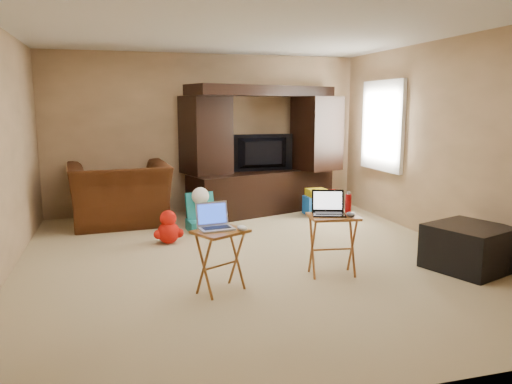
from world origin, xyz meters
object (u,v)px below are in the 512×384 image
object	(u,v)px
child_rocker	(202,212)
laptop_left	(216,217)
tray_table_right	(332,245)
ottoman	(469,247)
laptop_right	(329,203)
mouse_right	(351,215)
recliner	(120,194)
television	(264,153)
plush_toy	(168,227)
tray_table_left	(221,261)
entertainment_center	(263,150)
push_toy	(323,202)
water_bottle	(348,203)
mouse_left	(242,228)

from	to	relation	value
child_rocker	laptop_left	size ratio (longest dim) A/B	1.71
tray_table_right	laptop_left	world-z (taller)	laptop_left
ottoman	laptop_right	xyz separation A→B (m)	(-1.49, 0.24, 0.50)
mouse_right	laptop_right	bearing A→B (deg)	140.53
recliner	television	bearing A→B (deg)	-179.14
laptop_left	plush_toy	bearing A→B (deg)	90.86
tray_table_left	entertainment_center	bearing A→B (deg)	39.03
entertainment_center	laptop_left	bearing A→B (deg)	-132.36
television	laptop_left	distance (m)	3.47
laptop_left	tray_table_left	bearing A→B (deg)	-52.65
push_toy	tray_table_left	world-z (taller)	tray_table_left
plush_toy	entertainment_center	bearing A→B (deg)	41.31
plush_toy	water_bottle	xyz separation A→B (m)	(1.67, -1.56, 0.50)
tray_table_left	child_rocker	bearing A→B (deg)	56.40
laptop_left	mouse_left	world-z (taller)	laptop_left
plush_toy	tray_table_left	size ratio (longest dim) A/B	0.73
television	laptop_left	xyz separation A→B (m)	(-1.39, -3.17, -0.26)
plush_toy	television	bearing A→B (deg)	40.42
mouse_left	water_bottle	size ratio (longest dim) A/B	0.62
tray_table_right	water_bottle	world-z (taller)	water_bottle
push_toy	laptop_right	size ratio (longest dim) A/B	1.79
laptop_right	mouse_right	world-z (taller)	laptop_right
push_toy	plush_toy	bearing A→B (deg)	-159.10
laptop_left	laptop_right	xyz separation A→B (m)	(1.17, 0.14, 0.04)
recliner	mouse_right	xyz separation A→B (m)	(2.16, -2.96, 0.20)
ottoman	mouse_right	xyz separation A→B (m)	(-1.32, 0.10, 0.41)
tray_table_right	laptop_left	xyz separation A→B (m)	(-1.21, -0.12, 0.39)
ottoman	laptop_left	distance (m)	2.70
entertainment_center	tray_table_right	world-z (taller)	entertainment_center
mouse_right	mouse_left	bearing A→B (deg)	-175.08
tray_table_right	recliner	bearing A→B (deg)	133.55
recliner	mouse_left	xyz separation A→B (m)	(1.04, -3.05, 0.16)
child_rocker	push_toy	world-z (taller)	child_rocker
mouse_left	laptop_left	bearing A→B (deg)	155.19
recliner	water_bottle	distance (m)	3.56
child_rocker	mouse_left	bearing A→B (deg)	-96.25
laptop_right	mouse_left	distance (m)	0.99
television	laptop_left	world-z (taller)	television
plush_toy	mouse_left	world-z (taller)	mouse_left
ottoman	mouse_right	distance (m)	1.39
tray_table_left	tray_table_right	distance (m)	1.19
plush_toy	ottoman	distance (m)	3.46
television	mouse_left	xyz separation A→B (m)	(-1.18, -3.27, -0.35)
water_bottle	plush_toy	bearing A→B (deg)	136.98
entertainment_center	push_toy	world-z (taller)	entertainment_center
entertainment_center	recliner	size ratio (longest dim) A/B	1.80
recliner	laptop_right	bearing A→B (deg)	120.62
entertainment_center	television	distance (m)	0.06
mouse_right	television	bearing A→B (deg)	88.96
mouse_right	tray_table_left	bearing A→B (deg)	-178.84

